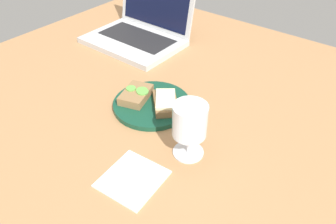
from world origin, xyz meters
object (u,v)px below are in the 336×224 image
Objects in this scene: plate at (151,104)px; sandwich_with_cheese at (166,102)px; wine_glass at (190,123)px; napkin at (133,179)px; sandwich_with_cucumber at (137,94)px; laptop at (139,31)px.

sandwich_with_cheese reaches higher than plate.
napkin is (-4.70, -14.07, -8.88)cm from wine_glass.
sandwich_with_cucumber is 0.91× the size of napkin.
sandwich_with_cucumber is at bearing -166.89° from sandwich_with_cheese.
wine_glass is 61.51cm from laptop.
plate is 4.88cm from sandwich_with_cucumber.
sandwich_with_cheese reaches higher than napkin.
plate is 1.68× the size of napkin.
laptop is (-48.94, 36.89, -5.18)cm from wine_glass.
plate is 4.93cm from sandwich_with_cheese.
laptop reaches higher than napkin.
sandwich_with_cucumber is (-4.35, -1.00, 1.95)cm from plate.
sandwich_with_cucumber is 25.18cm from wine_glass.
sandwich_with_cheese is 0.35× the size of laptop.
plate is 1.85× the size of sandwich_with_cucumber.
plate is 22.27cm from wine_glass.
wine_glass reaches higher than plate.
wine_glass is 17.29cm from napkin.
sandwich_with_cucumber is 0.84× the size of wine_glass.
plate is at bearing -166.73° from sandwich_with_cheese.
plate is at bearing 155.83° from wine_glass.
plate is at bearing 122.10° from napkin.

